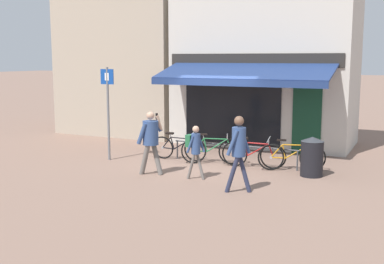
{
  "coord_description": "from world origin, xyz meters",
  "views": [
    {
      "loc": [
        5.55,
        -12.33,
        3.0
      ],
      "look_at": [
        0.1,
        -0.86,
        1.05
      ],
      "focal_mm": 45.0,
      "sensor_mm": 36.0,
      "label": 1
    }
  ],
  "objects_px": {
    "bicycle_green": "(212,150)",
    "pedestrian_child": "(195,145)",
    "parking_sign": "(108,104)",
    "bicycle_red": "(253,154)",
    "bicycle_orange": "(292,157)",
    "litter_bin": "(312,156)",
    "pedestrian_second_adult": "(239,145)",
    "bicycle_black": "(179,148)",
    "pedestrian_adult": "(151,136)"
  },
  "relations": [
    {
      "from": "bicycle_green",
      "to": "pedestrian_child",
      "type": "distance_m",
      "value": 1.92
    },
    {
      "from": "parking_sign",
      "to": "bicycle_red",
      "type": "bearing_deg",
      "value": 10.72
    },
    {
      "from": "bicycle_orange",
      "to": "litter_bin",
      "type": "xyz_separation_m",
      "value": [
        0.62,
        -0.38,
        0.13
      ]
    },
    {
      "from": "bicycle_green",
      "to": "litter_bin",
      "type": "distance_m",
      "value": 2.91
    },
    {
      "from": "bicycle_orange",
      "to": "pedestrian_second_adult",
      "type": "xyz_separation_m",
      "value": [
        -0.57,
        -2.61,
        0.69
      ]
    },
    {
      "from": "parking_sign",
      "to": "bicycle_black",
      "type": "bearing_deg",
      "value": 23.49
    },
    {
      "from": "bicycle_black",
      "to": "pedestrian_second_adult",
      "type": "distance_m",
      "value": 3.8
    },
    {
      "from": "bicycle_green",
      "to": "parking_sign",
      "type": "xyz_separation_m",
      "value": [
        -2.98,
        -0.84,
        1.28
      ]
    },
    {
      "from": "parking_sign",
      "to": "bicycle_orange",
      "type": "bearing_deg",
      "value": 10.26
    },
    {
      "from": "bicycle_black",
      "to": "bicycle_green",
      "type": "bearing_deg",
      "value": -1.85
    },
    {
      "from": "bicycle_red",
      "to": "bicycle_green",
      "type": "bearing_deg",
      "value": 171.36
    },
    {
      "from": "pedestrian_adult",
      "to": "pedestrian_child",
      "type": "distance_m",
      "value": 1.24
    },
    {
      "from": "bicycle_green",
      "to": "bicycle_orange",
      "type": "xyz_separation_m",
      "value": [
        2.27,
        0.11,
        -0.01
      ]
    },
    {
      "from": "bicycle_black",
      "to": "parking_sign",
      "type": "distance_m",
      "value": 2.44
    },
    {
      "from": "pedestrian_adult",
      "to": "pedestrian_child",
      "type": "relative_size",
      "value": 1.23
    },
    {
      "from": "bicycle_red",
      "to": "pedestrian_adult",
      "type": "relative_size",
      "value": 1.08
    },
    {
      "from": "bicycle_orange",
      "to": "pedestrian_second_adult",
      "type": "distance_m",
      "value": 2.76
    },
    {
      "from": "bicycle_orange",
      "to": "parking_sign",
      "type": "xyz_separation_m",
      "value": [
        -5.25,
        -0.95,
        1.28
      ]
    },
    {
      "from": "bicycle_green",
      "to": "bicycle_red",
      "type": "height_order",
      "value": "bicycle_red"
    },
    {
      "from": "pedestrian_second_adult",
      "to": "pedestrian_child",
      "type": "bearing_deg",
      "value": 149.02
    },
    {
      "from": "bicycle_red",
      "to": "pedestrian_second_adult",
      "type": "relative_size",
      "value": 1.03
    },
    {
      "from": "bicycle_green",
      "to": "parking_sign",
      "type": "relative_size",
      "value": 0.63
    },
    {
      "from": "pedestrian_adult",
      "to": "litter_bin",
      "type": "xyz_separation_m",
      "value": [
        3.82,
        1.62,
        -0.49
      ]
    },
    {
      "from": "bicycle_red",
      "to": "parking_sign",
      "type": "relative_size",
      "value": 0.66
    },
    {
      "from": "bicycle_green",
      "to": "pedestrian_second_adult",
      "type": "relative_size",
      "value": 0.99
    },
    {
      "from": "pedestrian_second_adult",
      "to": "parking_sign",
      "type": "relative_size",
      "value": 0.64
    },
    {
      "from": "bicycle_black",
      "to": "pedestrian_child",
      "type": "distance_m",
      "value": 2.34
    },
    {
      "from": "bicycle_green",
      "to": "parking_sign",
      "type": "bearing_deg",
      "value": 174.93
    },
    {
      "from": "pedestrian_second_adult",
      "to": "litter_bin",
      "type": "bearing_deg",
      "value": 56.42
    },
    {
      "from": "bicycle_green",
      "to": "bicycle_orange",
      "type": "relative_size",
      "value": 1.01
    },
    {
      "from": "bicycle_orange",
      "to": "parking_sign",
      "type": "distance_m",
      "value": 5.49
    },
    {
      "from": "pedestrian_adult",
      "to": "pedestrian_second_adult",
      "type": "distance_m",
      "value": 2.7
    },
    {
      "from": "bicycle_green",
      "to": "pedestrian_child",
      "type": "bearing_deg",
      "value": -101.41
    },
    {
      "from": "bicycle_green",
      "to": "litter_bin",
      "type": "relative_size",
      "value": 1.7
    },
    {
      "from": "bicycle_orange",
      "to": "pedestrian_child",
      "type": "distance_m",
      "value": 2.81
    },
    {
      "from": "bicycle_orange",
      "to": "parking_sign",
      "type": "relative_size",
      "value": 0.63
    },
    {
      "from": "bicycle_green",
      "to": "bicycle_red",
      "type": "bearing_deg",
      "value": -22.72
    },
    {
      "from": "bicycle_orange",
      "to": "litter_bin",
      "type": "bearing_deg",
      "value": -52.92
    },
    {
      "from": "bicycle_red",
      "to": "litter_bin",
      "type": "relative_size",
      "value": 1.76
    },
    {
      "from": "pedestrian_child",
      "to": "bicycle_red",
      "type": "bearing_deg",
      "value": 69.53
    },
    {
      "from": "bicycle_black",
      "to": "litter_bin",
      "type": "height_order",
      "value": "litter_bin"
    },
    {
      "from": "bicycle_black",
      "to": "bicycle_orange",
      "type": "bearing_deg",
      "value": -0.53
    },
    {
      "from": "pedestrian_second_adult",
      "to": "litter_bin",
      "type": "xyz_separation_m",
      "value": [
        1.19,
        2.23,
        -0.56
      ]
    },
    {
      "from": "litter_bin",
      "to": "bicycle_red",
      "type": "bearing_deg",
      "value": 172.0
    },
    {
      "from": "bicycle_orange",
      "to": "litter_bin",
      "type": "relative_size",
      "value": 1.69
    },
    {
      "from": "bicycle_red",
      "to": "bicycle_orange",
      "type": "distance_m",
      "value": 1.03
    },
    {
      "from": "bicycle_black",
      "to": "parking_sign",
      "type": "height_order",
      "value": "parking_sign"
    },
    {
      "from": "pedestrian_adult",
      "to": "pedestrian_second_adult",
      "type": "bearing_deg",
      "value": -3.9
    },
    {
      "from": "bicycle_red",
      "to": "litter_bin",
      "type": "bearing_deg",
      "value": -14.76
    },
    {
      "from": "pedestrian_adult",
      "to": "parking_sign",
      "type": "xyz_separation_m",
      "value": [
        -2.05,
        1.05,
        0.66
      ]
    }
  ]
}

